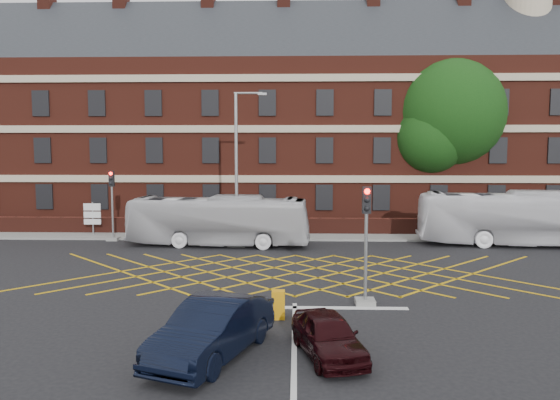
{
  "coord_description": "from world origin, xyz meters",
  "views": [
    {
      "loc": [
        0.06,
        -22.38,
        5.62
      ],
      "look_at": [
        -0.68,
        1.5,
        3.37
      ],
      "focal_mm": 35.0,
      "sensor_mm": 36.0,
      "label": 1
    }
  ],
  "objects_px": {
    "car_navy": "(213,329)",
    "deciduous_tree": "(449,121)",
    "traffic_light_far": "(113,212)",
    "utility_cabinet": "(278,305)",
    "car_maroon": "(328,335)",
    "direction_signs": "(92,215)",
    "bus_right": "(519,218)",
    "street_lamp": "(238,194)",
    "bus_left": "(219,221)",
    "traffic_light_near": "(366,257)"
  },
  "relations": [
    {
      "from": "car_navy",
      "to": "deciduous_tree",
      "type": "xyz_separation_m",
      "value": [
        13.14,
        25.57,
        6.83
      ]
    },
    {
      "from": "traffic_light_far",
      "to": "utility_cabinet",
      "type": "distance_m",
      "value": 18.58
    },
    {
      "from": "car_maroon",
      "to": "car_navy",
      "type": "bearing_deg",
      "value": 167.9
    },
    {
      "from": "car_navy",
      "to": "direction_signs",
      "type": "height_order",
      "value": "direction_signs"
    },
    {
      "from": "deciduous_tree",
      "to": "direction_signs",
      "type": "xyz_separation_m",
      "value": [
        -23.99,
        -5.47,
        -6.23
      ]
    },
    {
      "from": "car_maroon",
      "to": "traffic_light_far",
      "type": "bearing_deg",
      "value": 108.57
    },
    {
      "from": "traffic_light_far",
      "to": "utility_cabinet",
      "type": "xyz_separation_m",
      "value": [
        10.67,
        -15.15,
        -1.29
      ]
    },
    {
      "from": "bus_right",
      "to": "street_lamp",
      "type": "distance_m",
      "value": 16.38
    },
    {
      "from": "deciduous_tree",
      "to": "street_lamp",
      "type": "relative_size",
      "value": 1.37
    },
    {
      "from": "street_lamp",
      "to": "direction_signs",
      "type": "xyz_separation_m",
      "value": [
        -9.72,
        3.26,
        -1.64
      ]
    },
    {
      "from": "bus_left",
      "to": "utility_cabinet",
      "type": "height_order",
      "value": "bus_left"
    },
    {
      "from": "utility_cabinet",
      "to": "traffic_light_near",
      "type": "bearing_deg",
      "value": 29.19
    },
    {
      "from": "deciduous_tree",
      "to": "traffic_light_near",
      "type": "relative_size",
      "value": 2.83
    },
    {
      "from": "direction_signs",
      "to": "utility_cabinet",
      "type": "distance_m",
      "value": 20.88
    },
    {
      "from": "bus_right",
      "to": "direction_signs",
      "type": "bearing_deg",
      "value": 90.03
    },
    {
      "from": "bus_right",
      "to": "street_lamp",
      "type": "relative_size",
      "value": 1.3
    },
    {
      "from": "bus_right",
      "to": "car_maroon",
      "type": "height_order",
      "value": "bus_right"
    },
    {
      "from": "bus_right",
      "to": "traffic_light_far",
      "type": "relative_size",
      "value": 2.67
    },
    {
      "from": "deciduous_tree",
      "to": "street_lamp",
      "type": "height_order",
      "value": "deciduous_tree"
    },
    {
      "from": "bus_left",
      "to": "street_lamp",
      "type": "distance_m",
      "value": 1.93
    },
    {
      "from": "utility_cabinet",
      "to": "car_navy",
      "type": "bearing_deg",
      "value": -115.96
    },
    {
      "from": "car_navy",
      "to": "deciduous_tree",
      "type": "distance_m",
      "value": 29.55
    },
    {
      "from": "utility_cabinet",
      "to": "traffic_light_far",
      "type": "bearing_deg",
      "value": 125.15
    },
    {
      "from": "direction_signs",
      "to": "utility_cabinet",
      "type": "xyz_separation_m",
      "value": [
        12.51,
        -16.7,
        -0.91
      ]
    },
    {
      "from": "car_navy",
      "to": "traffic_light_far",
      "type": "bearing_deg",
      "value": 135.9
    },
    {
      "from": "car_maroon",
      "to": "deciduous_tree",
      "type": "xyz_separation_m",
      "value": [
        10.02,
        25.42,
        7.02
      ]
    },
    {
      "from": "car_navy",
      "to": "street_lamp",
      "type": "xyz_separation_m",
      "value": [
        -1.13,
        16.85,
        2.23
      ]
    },
    {
      "from": "car_maroon",
      "to": "street_lamp",
      "type": "height_order",
      "value": "street_lamp"
    },
    {
      "from": "traffic_light_far",
      "to": "bus_right",
      "type": "bearing_deg",
      "value": -2.39
    },
    {
      "from": "traffic_light_near",
      "to": "direction_signs",
      "type": "xyz_separation_m",
      "value": [
        -15.6,
        14.97,
        -0.39
      ]
    },
    {
      "from": "bus_left",
      "to": "car_maroon",
      "type": "relative_size",
      "value": 3.01
    },
    {
      "from": "car_navy",
      "to": "traffic_light_near",
      "type": "height_order",
      "value": "traffic_light_near"
    },
    {
      "from": "deciduous_tree",
      "to": "direction_signs",
      "type": "relative_size",
      "value": 5.5
    },
    {
      "from": "car_maroon",
      "to": "traffic_light_far",
      "type": "relative_size",
      "value": 0.82
    },
    {
      "from": "car_navy",
      "to": "car_maroon",
      "type": "distance_m",
      "value": 3.13
    },
    {
      "from": "car_maroon",
      "to": "utility_cabinet",
      "type": "height_order",
      "value": "car_maroon"
    },
    {
      "from": "utility_cabinet",
      "to": "bus_right",
      "type": "bearing_deg",
      "value": 46.31
    },
    {
      "from": "car_navy",
      "to": "deciduous_tree",
      "type": "bearing_deg",
      "value": 82.81
    },
    {
      "from": "car_maroon",
      "to": "deciduous_tree",
      "type": "bearing_deg",
      "value": 53.69
    },
    {
      "from": "car_maroon",
      "to": "street_lamp",
      "type": "xyz_separation_m",
      "value": [
        -4.25,
        16.7,
        2.42
      ]
    },
    {
      "from": "bus_right",
      "to": "traffic_light_far",
      "type": "xyz_separation_m",
      "value": [
        -24.18,
        1.01,
        0.17
      ]
    },
    {
      "from": "car_maroon",
      "to": "utility_cabinet",
      "type": "bearing_deg",
      "value": 99.34
    },
    {
      "from": "car_maroon",
      "to": "deciduous_tree",
      "type": "distance_m",
      "value": 28.21
    },
    {
      "from": "traffic_light_near",
      "to": "direction_signs",
      "type": "bearing_deg",
      "value": 136.17
    },
    {
      "from": "car_navy",
      "to": "traffic_light_near",
      "type": "distance_m",
      "value": 7.05
    },
    {
      "from": "traffic_light_far",
      "to": "street_lamp",
      "type": "distance_m",
      "value": 8.16
    },
    {
      "from": "utility_cabinet",
      "to": "deciduous_tree",
      "type": "bearing_deg",
      "value": 62.62
    },
    {
      "from": "car_maroon",
      "to": "traffic_light_near",
      "type": "distance_m",
      "value": 5.37
    },
    {
      "from": "street_lamp",
      "to": "direction_signs",
      "type": "bearing_deg",
      "value": 161.48
    },
    {
      "from": "bus_right",
      "to": "utility_cabinet",
      "type": "relative_size",
      "value": 12.09
    }
  ]
}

